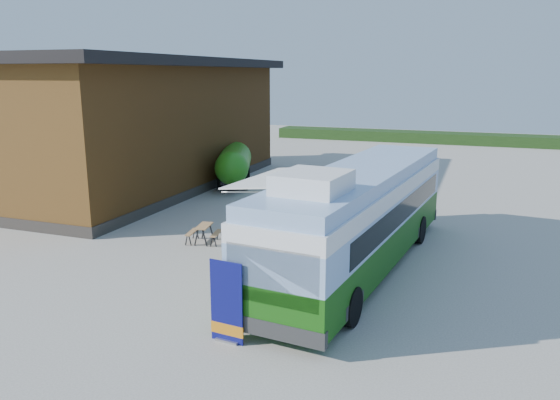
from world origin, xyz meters
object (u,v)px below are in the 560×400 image
at_px(person_b, 277,200).
at_px(picnic_table, 204,230).
at_px(slurry_tanker, 234,163).
at_px(person_a, 315,200).
at_px(bus, 359,214).
at_px(banner, 227,310).

bearing_deg(person_b, picnic_table, 30.45).
xyz_separation_m(picnic_table, slurry_tanker, (-3.73, 10.80, 0.84)).
bearing_deg(person_a, bus, -101.33).
relative_size(picnic_table, slurry_tanker, 0.24).
xyz_separation_m(bus, person_b, (-5.18, 5.75, -1.16)).
distance_m(person_a, person_b, 1.79).
bearing_deg(picnic_table, person_a, 50.64).
xyz_separation_m(person_a, slurry_tanker, (-6.68, 5.36, 0.58)).
bearing_deg(bus, slurry_tanker, 137.26).
height_order(bus, picnic_table, bus).
bearing_deg(picnic_table, slurry_tanker, 98.18).
xyz_separation_m(person_a, person_b, (-1.73, -0.47, -0.01)).
bearing_deg(picnic_table, bus, -17.75).
height_order(bus, slurry_tanker, bus).
bearing_deg(slurry_tanker, person_a, -60.16).
height_order(banner, person_a, banner).
distance_m(bus, slurry_tanker, 15.40).
bearing_deg(banner, person_a, 103.02).
xyz_separation_m(picnic_table, person_b, (1.23, 4.98, 0.25)).
distance_m(banner, picnic_table, 8.50).
bearing_deg(person_b, person_a, 149.50).
height_order(person_a, person_b, person_a).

